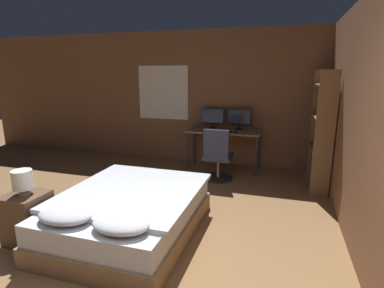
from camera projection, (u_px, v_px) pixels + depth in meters
wall_back at (228, 99)px, 6.02m from camera, size 12.00×0.08×2.70m
wall_side_right at (369, 128)px, 2.87m from camera, size 0.06×12.00×2.70m
bed at (129, 213)px, 3.51m from camera, size 1.51×1.92×0.59m
nightstand at (28, 218)px, 3.34m from camera, size 0.42×0.41×0.57m
bedside_lamp at (22, 180)px, 3.23m from camera, size 0.21×0.21×0.27m
desk at (223, 136)px, 5.83m from camera, size 1.43×0.60×0.77m
monitor_left at (213, 117)px, 6.02m from camera, size 0.45×0.16×0.40m
monitor_right at (239, 118)px, 5.86m from camera, size 0.45×0.16×0.40m
keyboard at (222, 132)px, 5.63m from camera, size 0.38×0.13×0.02m
computer_mouse at (236, 132)px, 5.54m from camera, size 0.07×0.05×0.04m
office_chair at (218, 160)px, 5.26m from camera, size 0.52×0.52×0.94m
bookshelf at (323, 126)px, 4.71m from camera, size 0.28×0.87×1.91m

